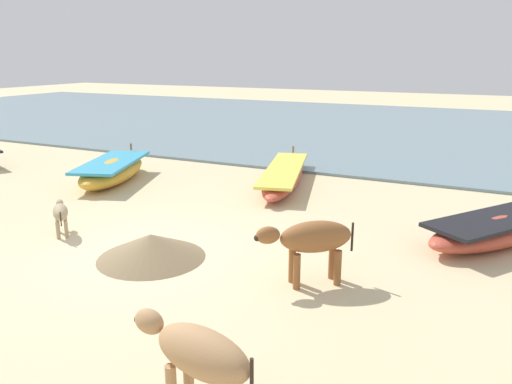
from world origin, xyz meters
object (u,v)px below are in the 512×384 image
object	(u,v)px
fishing_boat_4	(284,175)
cow_second_adult_brown	(312,239)
calf_far_dun	(60,213)
fishing_boat_3	(498,229)
cow_adult_tan	(198,355)
fishing_boat_1	(112,170)

from	to	relation	value
fishing_boat_4	cow_second_adult_brown	world-z (taller)	cow_second_adult_brown
fishing_boat_4	calf_far_dun	bearing A→B (deg)	141.28
fishing_boat_3	cow_second_adult_brown	world-z (taller)	cow_second_adult_brown
calf_far_dun	cow_second_adult_brown	bearing A→B (deg)	-136.61
fishing_boat_3	cow_adult_tan	xyz separation A→B (m)	(-2.45, -6.18, 0.41)
fishing_boat_3	cow_adult_tan	distance (m)	6.66
fishing_boat_3	fishing_boat_4	xyz separation A→B (m)	(-5.11, 2.29, -0.03)
fishing_boat_1	fishing_boat_3	distance (m)	9.36
fishing_boat_4	cow_adult_tan	xyz separation A→B (m)	(2.67, -8.47, 0.44)
fishing_boat_1	cow_adult_tan	size ratio (longest dim) A/B	2.43
fishing_boat_3	calf_far_dun	distance (m)	8.05
fishing_boat_3	cow_second_adult_brown	distance (m)	3.93
fishing_boat_4	cow_adult_tan	world-z (taller)	cow_adult_tan
fishing_boat_3	cow_second_adult_brown	size ratio (longest dim) A/B	2.51
cow_adult_tan	calf_far_dun	world-z (taller)	cow_adult_tan
fishing_boat_1	calf_far_dun	xyz separation A→B (m)	(1.90, -3.59, 0.12)
cow_second_adult_brown	fishing_boat_1	bearing A→B (deg)	-65.20
fishing_boat_3	calf_far_dun	world-z (taller)	fishing_boat_3
fishing_boat_3	fishing_boat_4	bearing A→B (deg)	101.05
cow_second_adult_brown	cow_adult_tan	bearing A→B (deg)	52.68
fishing_boat_4	calf_far_dun	size ratio (longest dim) A/B	6.06
fishing_boat_3	cow_second_adult_brown	xyz separation A→B (m)	(-2.48, -3.02, 0.43)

